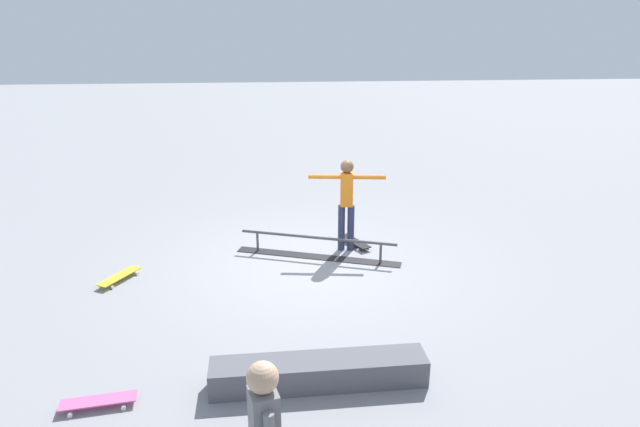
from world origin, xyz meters
name	(u,v)px	position (x,y,z in m)	size (l,w,h in m)	color
ground_plane	(312,264)	(0.00, 0.00, 0.00)	(60.00, 60.00, 0.00)	gray
grind_rail	(317,248)	(-0.12, -0.27, 0.17)	(2.89, 1.19, 0.40)	black
skate_ledge	(319,372)	(0.18, 3.36, 0.16)	(2.49, 0.43, 0.33)	#595960
skater_main	(347,199)	(-0.66, -0.56, 0.98)	(1.36, 0.25, 1.69)	#2D3351
skateboard_main	(355,242)	(-0.86, -0.76, 0.07)	(0.54, 0.80, 0.09)	black
loose_skateboard_yellow	(119,276)	(3.16, 0.38, 0.07)	(0.58, 0.79, 0.09)	yellow
loose_skateboard_pink	(98,401)	(2.61, 3.54, 0.07)	(0.82, 0.34, 0.09)	#E05993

